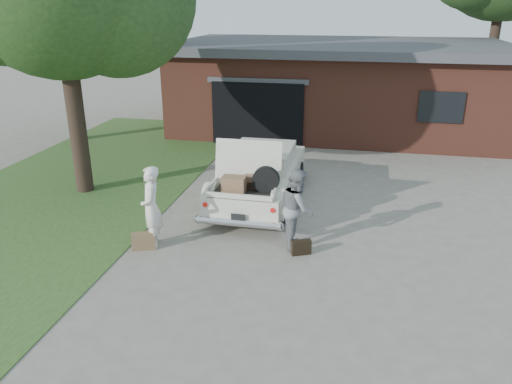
# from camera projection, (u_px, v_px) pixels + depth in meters

# --- Properties ---
(ground) EXTENTS (90.00, 90.00, 0.00)m
(ground) POSITION_uv_depth(u_px,v_px,m) (250.00, 253.00, 10.08)
(ground) COLOR gray
(ground) RESTS_ON ground
(grass_strip) EXTENTS (6.00, 16.00, 0.02)m
(grass_strip) POSITION_uv_depth(u_px,v_px,m) (81.00, 184.00, 13.87)
(grass_strip) COLOR #2D4C1E
(grass_strip) RESTS_ON ground
(house) EXTENTS (12.80, 7.80, 3.30)m
(house) POSITION_uv_depth(u_px,v_px,m) (337.00, 85.00, 19.78)
(house) COLOR brown
(house) RESTS_ON ground
(sedan) EXTENTS (1.84, 4.62, 1.90)m
(sedan) POSITION_uv_depth(u_px,v_px,m) (260.00, 175.00, 12.53)
(sedan) COLOR beige
(sedan) RESTS_ON ground
(woman_left) EXTENTS (0.63, 0.74, 1.72)m
(woman_left) POSITION_uv_depth(u_px,v_px,m) (151.00, 207.00, 10.09)
(woman_left) COLOR silver
(woman_left) RESTS_ON ground
(woman_right) EXTENTS (0.76, 0.91, 1.66)m
(woman_right) POSITION_uv_depth(u_px,v_px,m) (298.00, 208.00, 10.13)
(woman_right) COLOR gray
(woman_right) RESTS_ON ground
(suitcase_left) EXTENTS (0.50, 0.32, 0.37)m
(suitcase_left) POSITION_uv_depth(u_px,v_px,m) (144.00, 241.00, 10.17)
(suitcase_left) COLOR brown
(suitcase_left) RESTS_ON ground
(suitcase_right) EXTENTS (0.41, 0.28, 0.31)m
(suitcase_right) POSITION_uv_depth(u_px,v_px,m) (301.00, 247.00, 9.98)
(suitcase_right) COLOR black
(suitcase_right) RESTS_ON ground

